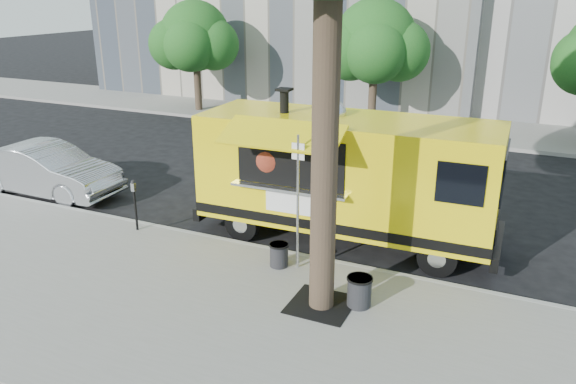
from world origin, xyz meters
name	(u,v)px	position (x,y,z in m)	size (l,w,h in m)	color
ground	(266,235)	(0.00, 0.00, 0.00)	(120.00, 120.00, 0.00)	black
sidewalk	(174,308)	(0.00, -4.00, 0.07)	(60.00, 6.00, 0.15)	gray
curb	(249,247)	(0.00, -0.93, 0.07)	(60.00, 0.14, 0.16)	#999993
far_sidewalk	(397,124)	(0.00, 13.50, 0.07)	(60.00, 5.00, 0.15)	gray
tree_well	(321,304)	(2.60, -2.80, 0.15)	(1.20, 1.20, 0.02)	black
far_tree_a	(195,36)	(-10.00, 12.30, 3.78)	(3.42, 3.42, 5.36)	#33261C
far_tree_b	(375,41)	(-1.00, 12.70, 3.83)	(3.60, 3.60, 5.50)	#33261C
sign_post	(298,195)	(1.55, -1.55, 1.85)	(0.28, 0.06, 3.00)	silver
parking_meter	(135,199)	(-3.00, -1.35, 0.98)	(0.11, 0.11, 1.33)	black
food_truck	(345,174)	(1.86, 0.57, 1.72)	(7.46, 3.57, 3.66)	yellow
sedan	(47,170)	(-7.43, 0.00, 0.78)	(1.64, 4.71, 1.55)	#ADAEB4
trash_bin_left	(279,254)	(1.15, -1.65, 0.43)	(0.44, 0.44, 0.53)	black
trash_bin_right	(359,291)	(3.27, -2.52, 0.47)	(0.51, 0.51, 0.61)	black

